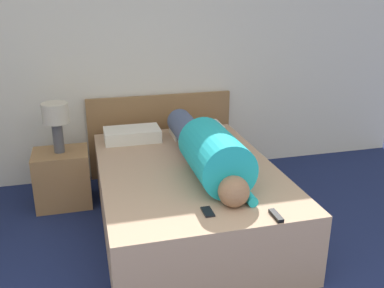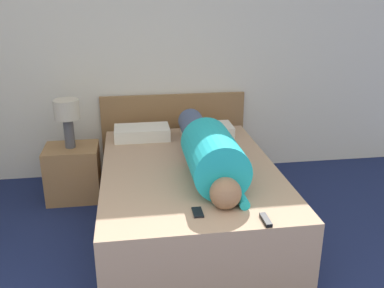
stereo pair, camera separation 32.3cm
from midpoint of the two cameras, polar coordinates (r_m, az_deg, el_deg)
name	(u,v)px [view 1 (the left image)]	position (r m, az deg, el deg)	size (l,w,h in m)	color
wall_back	(148,52)	(4.43, -8.07, 12.07)	(5.91, 0.06, 2.60)	silver
bed	(187,197)	(3.58, -3.22, -7.09)	(1.39, 2.02, 0.54)	tan
headboard	(161,135)	(4.58, -6.20, 1.22)	(1.51, 0.04, 0.86)	olive
nightstand	(63,178)	(4.16, -19.02, -4.36)	(0.49, 0.40, 0.52)	olive
table_lamp	(56,118)	(3.97, -19.95, 3.25)	(0.23, 0.23, 0.45)	#4C4C51
person_lying	(208,150)	(3.33, -0.68, -0.89)	(0.40, 1.70, 0.40)	#936B4C
pillow_near_headboard	(132,135)	(4.10, -10.23, 1.21)	(0.52, 0.30, 0.12)	silver
pillow_second	(197,130)	(4.19, -1.58, 1.86)	(0.49, 0.30, 0.10)	silver
tv_remote	(276,216)	(2.75, 7.83, -9.53)	(0.04, 0.15, 0.02)	black
cell_phone	(208,212)	(2.78, -1.26, -9.11)	(0.06, 0.13, 0.01)	black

